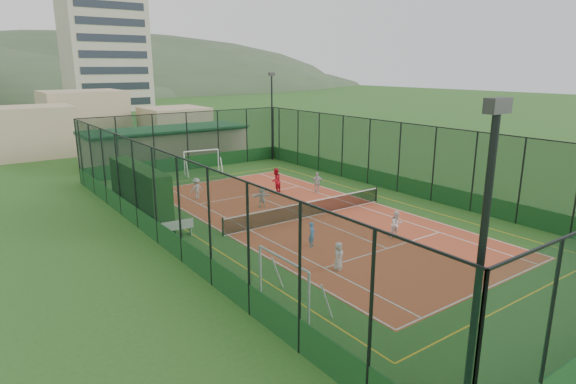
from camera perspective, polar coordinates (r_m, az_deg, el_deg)
name	(u,v)px	position (r m, az deg, el deg)	size (l,w,h in m)	color
ground	(308,217)	(29.07, 2.40, -2.98)	(300.00, 300.00, 0.00)	#265C1F
court_slab	(308,217)	(29.07, 2.40, -2.97)	(11.17, 23.97, 0.01)	#AE4926
tennis_net	(308,209)	(28.91, 2.41, -1.98)	(11.67, 0.12, 1.06)	black
perimeter_fence	(309,177)	(28.41, 2.45, 1.83)	(18.12, 34.12, 5.00)	black
floodlight_sw	(477,298)	(11.05, 21.46, -11.56)	(0.60, 0.26, 8.25)	black
floodlight_ne	(272,117)	(46.43, -1.91, 8.88)	(0.60, 0.26, 8.25)	black
clubhouse	(166,145)	(47.54, -14.27, 5.47)	(15.20, 7.20, 3.15)	tan
apartment_tower	(103,34)	(107.93, -21.04, 17.05)	(15.00, 12.00, 30.00)	beige
distant_hills	(5,96)	(172.81, -30.56, 9.77)	(200.00, 60.00, 24.00)	#384C33
hedge_left	(140,193)	(29.45, -17.15, -0.12)	(1.11, 7.43, 3.25)	black
white_bench	(176,228)	(26.34, -13.08, -4.16)	(1.72, 0.47, 0.96)	white
futsal_goal_near	(283,284)	(18.08, -0.61, -10.87)	(0.92, 3.16, 2.04)	white
futsal_goal_far	(202,162)	(41.22, -10.19, 3.51)	(3.06, 0.89, 1.97)	white
child_near_left	(338,256)	(21.64, 6.00, -7.55)	(0.63, 0.41, 1.29)	silver
child_near_mid	(312,234)	(24.25, 2.85, -5.03)	(0.46, 0.30, 1.27)	#4D8BDB
child_near_right	(396,224)	(26.04, 12.73, -3.77)	(0.71, 0.55, 1.45)	white
child_far_left	(197,189)	(33.37, -10.78, 0.41)	(0.94, 0.54, 1.45)	silver
child_far_right	(317,182)	(34.49, 3.49, 1.14)	(0.87, 0.36, 1.48)	silver
child_far_back	(262,197)	(30.92, -3.11, -0.61)	(1.23, 0.39, 1.32)	silver
coach	(276,181)	(34.31, -1.47, 1.36)	(0.87, 0.68, 1.80)	red
tennis_balls	(304,209)	(30.51, 1.86, -2.04)	(3.07, 1.31, 0.07)	#CCE033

